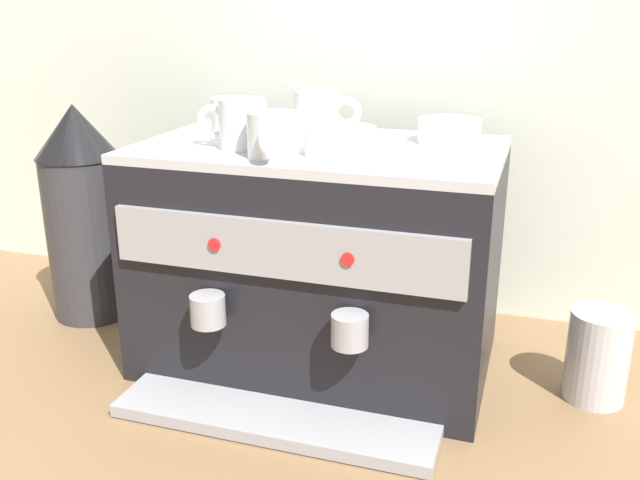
{
  "coord_description": "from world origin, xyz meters",
  "views": [
    {
      "loc": [
        0.36,
        -1.12,
        0.64
      ],
      "look_at": [
        0.0,
        0.0,
        0.23
      ],
      "focal_mm": 39.29,
      "sensor_mm": 36.0,
      "label": 1
    }
  ],
  "objects_px": {
    "espresso_machine": "(319,259)",
    "ceramic_bowl_1": "(340,142)",
    "ceramic_cup_1": "(232,116)",
    "milk_pitcher": "(598,356)",
    "ceramic_cup_0": "(240,124)",
    "ceramic_cup_2": "(319,112)",
    "ceramic_bowl_0": "(449,131)",
    "ceramic_cup_3": "(272,136)",
    "coffee_grinder": "(84,212)"
  },
  "relations": [
    {
      "from": "ceramic_cup_3",
      "to": "coffee_grinder",
      "type": "xyz_separation_m",
      "value": [
        -0.49,
        0.17,
        -0.21
      ]
    },
    {
      "from": "ceramic_cup_3",
      "to": "milk_pitcher",
      "type": "distance_m",
      "value": 0.65
    },
    {
      "from": "ceramic_bowl_1",
      "to": "espresso_machine",
      "type": "bearing_deg",
      "value": 130.87
    },
    {
      "from": "ceramic_cup_2",
      "to": "ceramic_bowl_0",
      "type": "height_order",
      "value": "ceramic_cup_2"
    },
    {
      "from": "ceramic_cup_2",
      "to": "espresso_machine",
      "type": "bearing_deg",
      "value": -72.13
    },
    {
      "from": "milk_pitcher",
      "to": "ceramic_bowl_1",
      "type": "bearing_deg",
      "value": -169.57
    },
    {
      "from": "ceramic_cup_3",
      "to": "milk_pitcher",
      "type": "height_order",
      "value": "ceramic_cup_3"
    },
    {
      "from": "coffee_grinder",
      "to": "ceramic_cup_0",
      "type": "bearing_deg",
      "value": -15.26
    },
    {
      "from": "ceramic_cup_1",
      "to": "milk_pitcher",
      "type": "height_order",
      "value": "ceramic_cup_1"
    },
    {
      "from": "ceramic_bowl_0",
      "to": "ceramic_cup_2",
      "type": "bearing_deg",
      "value": 173.35
    },
    {
      "from": "ceramic_cup_2",
      "to": "ceramic_cup_3",
      "type": "relative_size",
      "value": 1.04
    },
    {
      "from": "milk_pitcher",
      "to": "espresso_machine",
      "type": "bearing_deg",
      "value": -178.29
    },
    {
      "from": "ceramic_bowl_1",
      "to": "ceramic_bowl_0",
      "type": "bearing_deg",
      "value": 46.16
    },
    {
      "from": "ceramic_cup_0",
      "to": "ceramic_bowl_1",
      "type": "distance_m",
      "value": 0.17
    },
    {
      "from": "espresso_machine",
      "to": "milk_pitcher",
      "type": "height_order",
      "value": "espresso_machine"
    },
    {
      "from": "coffee_grinder",
      "to": "ceramic_cup_1",
      "type": "bearing_deg",
      "value": -0.5
    },
    {
      "from": "milk_pitcher",
      "to": "ceramic_cup_1",
      "type": "bearing_deg",
      "value": 177.34
    },
    {
      "from": "ceramic_cup_0",
      "to": "ceramic_cup_2",
      "type": "relative_size",
      "value": 0.99
    },
    {
      "from": "ceramic_bowl_1",
      "to": "milk_pitcher",
      "type": "relative_size",
      "value": 0.73
    },
    {
      "from": "ceramic_cup_1",
      "to": "coffee_grinder",
      "type": "xyz_separation_m",
      "value": [
        -0.34,
        0.0,
        -0.21
      ]
    },
    {
      "from": "ceramic_cup_0",
      "to": "ceramic_cup_1",
      "type": "xyz_separation_m",
      "value": [
        -0.06,
        0.11,
        -0.01
      ]
    },
    {
      "from": "ceramic_cup_0",
      "to": "ceramic_cup_2",
      "type": "bearing_deg",
      "value": 67.13
    },
    {
      "from": "ceramic_cup_1",
      "to": "coffee_grinder",
      "type": "distance_m",
      "value": 0.4
    },
    {
      "from": "espresso_machine",
      "to": "milk_pitcher",
      "type": "bearing_deg",
      "value": 1.71
    },
    {
      "from": "ceramic_cup_2",
      "to": "coffee_grinder",
      "type": "relative_size",
      "value": 0.28
    },
    {
      "from": "espresso_machine",
      "to": "ceramic_bowl_1",
      "type": "height_order",
      "value": "ceramic_bowl_1"
    },
    {
      "from": "ceramic_cup_0",
      "to": "ceramic_cup_2",
      "type": "distance_m",
      "value": 0.2
    },
    {
      "from": "milk_pitcher",
      "to": "ceramic_bowl_0",
      "type": "bearing_deg",
      "value": 164.55
    },
    {
      "from": "espresso_machine",
      "to": "ceramic_cup_0",
      "type": "relative_size",
      "value": 5.0
    },
    {
      "from": "ceramic_cup_0",
      "to": "ceramic_bowl_0",
      "type": "height_order",
      "value": "ceramic_cup_0"
    },
    {
      "from": "ceramic_bowl_1",
      "to": "milk_pitcher",
      "type": "bearing_deg",
      "value": 10.43
    },
    {
      "from": "ceramic_cup_0",
      "to": "milk_pitcher",
      "type": "bearing_deg",
      "value": 7.41
    },
    {
      "from": "ceramic_cup_1",
      "to": "ceramic_bowl_0",
      "type": "bearing_deg",
      "value": 6.82
    },
    {
      "from": "espresso_machine",
      "to": "coffee_grinder",
      "type": "distance_m",
      "value": 0.53
    },
    {
      "from": "ceramic_cup_2",
      "to": "ceramic_bowl_1",
      "type": "bearing_deg",
      "value": -62.89
    },
    {
      "from": "ceramic_cup_3",
      "to": "ceramic_bowl_0",
      "type": "relative_size",
      "value": 1.1
    },
    {
      "from": "ceramic_cup_1",
      "to": "espresso_machine",
      "type": "bearing_deg",
      "value": -14.1
    },
    {
      "from": "coffee_grinder",
      "to": "milk_pitcher",
      "type": "xyz_separation_m",
      "value": [
        1.0,
        -0.03,
        -0.15
      ]
    },
    {
      "from": "ceramic_cup_0",
      "to": "milk_pitcher",
      "type": "height_order",
      "value": "ceramic_cup_0"
    },
    {
      "from": "coffee_grinder",
      "to": "milk_pitcher",
      "type": "height_order",
      "value": "coffee_grinder"
    },
    {
      "from": "ceramic_cup_2",
      "to": "ceramic_bowl_0",
      "type": "xyz_separation_m",
      "value": [
        0.24,
        -0.03,
        -0.02
      ]
    },
    {
      "from": "espresso_machine",
      "to": "coffee_grinder",
      "type": "bearing_deg",
      "value": 174.75
    },
    {
      "from": "milk_pitcher",
      "to": "ceramic_cup_2",
      "type": "bearing_deg",
      "value": 168.59
    },
    {
      "from": "ceramic_bowl_0",
      "to": "coffee_grinder",
      "type": "xyz_separation_m",
      "value": [
        -0.73,
        -0.04,
        -0.2
      ]
    },
    {
      "from": "ceramic_cup_0",
      "to": "milk_pitcher",
      "type": "relative_size",
      "value": 0.78
    },
    {
      "from": "ceramic_bowl_1",
      "to": "coffee_grinder",
      "type": "bearing_deg",
      "value": 169.04
    },
    {
      "from": "ceramic_cup_0",
      "to": "ceramic_bowl_0",
      "type": "xyz_separation_m",
      "value": [
        0.32,
        0.15,
        -0.02
      ]
    },
    {
      "from": "ceramic_cup_0",
      "to": "coffee_grinder",
      "type": "xyz_separation_m",
      "value": [
        -0.41,
        0.11,
        -0.22
      ]
    },
    {
      "from": "ceramic_cup_0",
      "to": "ceramic_cup_3",
      "type": "bearing_deg",
      "value": -35.63
    },
    {
      "from": "espresso_machine",
      "to": "ceramic_cup_3",
      "type": "xyz_separation_m",
      "value": [
        -0.04,
        -0.12,
        0.24
      ]
    }
  ]
}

